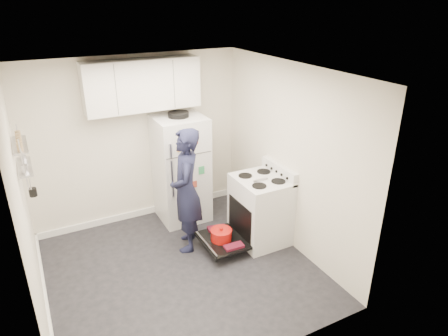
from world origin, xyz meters
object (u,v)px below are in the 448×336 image
electric_range (260,210)px  refrigerator (181,169)px  open_oven_door (222,238)px  person (186,191)px

electric_range → refrigerator: (-0.72, 1.10, 0.36)m
electric_range → open_oven_door: bearing=179.6°
open_oven_door → electric_range: bearing=-0.4°
electric_range → open_oven_door: 0.66m
open_oven_door → person: (-0.37, 0.31, 0.67)m
refrigerator → electric_range: bearing=-56.6°
refrigerator → person: 0.82m
refrigerator → person: (-0.24, -0.79, 0.03)m
open_oven_door → person: bearing=140.1°
electric_range → open_oven_door: size_ratio=1.55×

